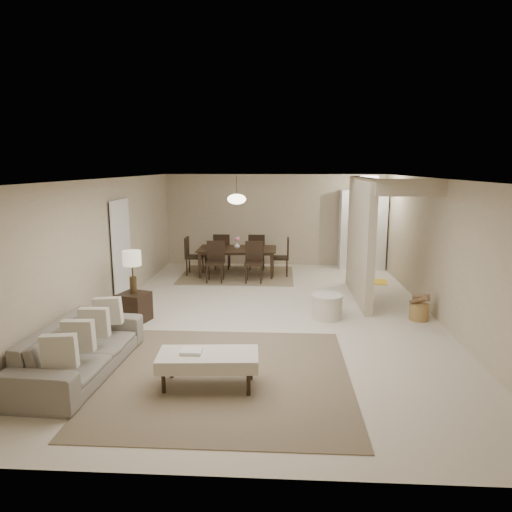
# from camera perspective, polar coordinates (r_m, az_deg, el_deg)

# --- Properties ---
(floor) EXTENTS (9.00, 9.00, 0.00)m
(floor) POSITION_cam_1_polar(r_m,az_deg,el_deg) (8.52, 1.79, -7.42)
(floor) COLOR beige
(floor) RESTS_ON ground
(ceiling) EXTENTS (9.00, 9.00, 0.00)m
(ceiling) POSITION_cam_1_polar(r_m,az_deg,el_deg) (8.08, 1.89, 9.64)
(ceiling) COLOR white
(ceiling) RESTS_ON back_wall
(back_wall) EXTENTS (6.00, 0.00, 6.00)m
(back_wall) POSITION_cam_1_polar(r_m,az_deg,el_deg) (12.66, 2.34, 4.51)
(back_wall) COLOR tan
(back_wall) RESTS_ON floor
(left_wall) EXTENTS (0.00, 9.00, 9.00)m
(left_wall) POSITION_cam_1_polar(r_m,az_deg,el_deg) (8.80, -18.09, 1.03)
(left_wall) COLOR tan
(left_wall) RESTS_ON floor
(right_wall) EXTENTS (0.00, 9.00, 9.00)m
(right_wall) POSITION_cam_1_polar(r_m,az_deg,el_deg) (8.67, 22.07, 0.62)
(right_wall) COLOR tan
(right_wall) RESTS_ON floor
(partition) EXTENTS (0.15, 2.50, 2.50)m
(partition) POSITION_cam_1_polar(r_m,az_deg,el_deg) (9.57, 12.86, 2.09)
(partition) COLOR tan
(partition) RESTS_ON floor
(doorway) EXTENTS (0.04, 0.90, 2.04)m
(doorway) POSITION_cam_1_polar(r_m,az_deg,el_deg) (9.38, -16.52, 0.30)
(doorway) COLOR black
(doorway) RESTS_ON floor
(pantry_cabinet) EXTENTS (1.20, 0.55, 2.10)m
(pantry_cabinet) POSITION_cam_1_polar(r_m,az_deg,el_deg) (12.52, 13.13, 3.24)
(pantry_cabinet) COLOR white
(pantry_cabinet) RESTS_ON floor
(flush_light) EXTENTS (0.44, 0.44, 0.05)m
(flush_light) POSITION_cam_1_polar(r_m,az_deg,el_deg) (11.47, 14.01, 9.57)
(flush_light) COLOR white
(flush_light) RESTS_ON ceiling
(living_rug) EXTENTS (3.20, 3.20, 0.01)m
(living_rug) POSITION_cam_1_polar(r_m,az_deg,el_deg) (6.21, -3.60, -14.71)
(living_rug) COLOR brown
(living_rug) RESTS_ON floor
(sofa) EXTENTS (2.32, 1.01, 0.67)m
(sofa) POSITION_cam_1_polar(r_m,az_deg,el_deg) (6.59, -21.05, -10.81)
(sofa) COLOR gray
(sofa) RESTS_ON floor
(ottoman_bench) EXTENTS (1.27, 0.65, 0.44)m
(ottoman_bench) POSITION_cam_1_polar(r_m,az_deg,el_deg) (5.82, -6.00, -12.80)
(ottoman_bench) COLOR beige
(ottoman_bench) RESTS_ON living_rug
(side_table) EXTENTS (0.58, 0.58, 0.52)m
(side_table) POSITION_cam_1_polar(r_m,az_deg,el_deg) (8.41, -14.96, -6.20)
(side_table) COLOR black
(side_table) RESTS_ON floor
(table_lamp) EXTENTS (0.32, 0.32, 0.76)m
(table_lamp) POSITION_cam_1_polar(r_m,az_deg,el_deg) (8.21, -15.24, -0.73)
(table_lamp) COLOR #46351E
(table_lamp) RESTS_ON side_table
(round_pouf) EXTENTS (0.56, 0.56, 0.44)m
(round_pouf) POSITION_cam_1_polar(r_m,az_deg,el_deg) (8.40, 8.87, -6.27)
(round_pouf) COLOR beige
(round_pouf) RESTS_ON floor
(wicker_basket) EXTENTS (0.37, 0.37, 0.29)m
(wicker_basket) POSITION_cam_1_polar(r_m,az_deg,el_deg) (8.74, 19.71, -6.61)
(wicker_basket) COLOR olive
(wicker_basket) RESTS_ON floor
(dining_rug) EXTENTS (2.80, 2.10, 0.01)m
(dining_rug) POSITION_cam_1_polar(r_m,az_deg,el_deg) (11.57, -2.35, -2.39)
(dining_rug) COLOR #7F6E4F
(dining_rug) RESTS_ON floor
(dining_table) EXTENTS (1.95, 1.09, 0.69)m
(dining_table) POSITION_cam_1_polar(r_m,az_deg,el_deg) (11.49, -2.37, -0.75)
(dining_table) COLOR black
(dining_table) RESTS_ON dining_rug
(dining_chairs) EXTENTS (2.59, 1.87, 0.96)m
(dining_chairs) POSITION_cam_1_polar(r_m,az_deg,el_deg) (11.46, -2.37, -0.07)
(dining_chairs) COLOR black
(dining_chairs) RESTS_ON dining_rug
(vase) EXTENTS (0.18, 0.18, 0.15)m
(vase) POSITION_cam_1_polar(r_m,az_deg,el_deg) (11.41, -2.38, 1.31)
(vase) COLOR white
(vase) RESTS_ON dining_table
(yellow_mat) EXTENTS (1.00, 0.70, 0.01)m
(yellow_mat) POSITION_cam_1_polar(r_m,az_deg,el_deg) (11.27, 13.68, -3.07)
(yellow_mat) COLOR yellow
(yellow_mat) RESTS_ON floor
(pendant_light) EXTENTS (0.46, 0.46, 0.71)m
(pendant_light) POSITION_cam_1_polar(r_m,az_deg,el_deg) (11.27, -2.43, 7.12)
(pendant_light) COLOR #46351E
(pendant_light) RESTS_ON ceiling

